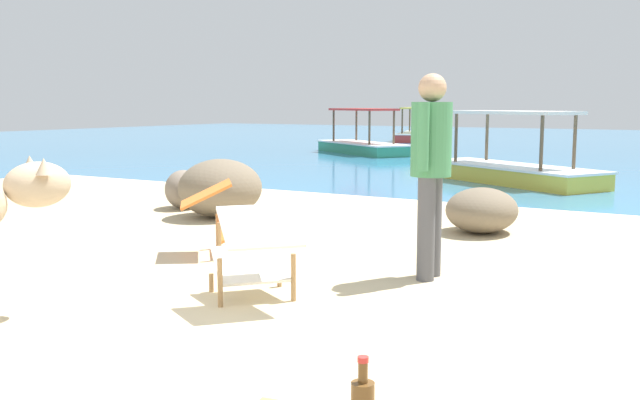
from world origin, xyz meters
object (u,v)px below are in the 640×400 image
at_px(deck_chair_near, 224,213).
at_px(boat_green, 362,144).
at_px(deck_chair_far, 255,248).
at_px(person_standing, 431,160).
at_px(boat_yellow, 511,167).
at_px(boat_red, 416,134).

distance_m(deck_chair_near, boat_green, 14.14).
relative_size(deck_chair_far, person_standing, 0.57).
xyz_separation_m(deck_chair_far, boat_yellow, (-0.62, 8.82, -0.13)).
bearing_deg(boat_green, boat_red, -44.54).
xyz_separation_m(person_standing, boat_red, (-8.69, 20.61, -0.70)).
height_order(person_standing, boat_red, person_standing).
bearing_deg(person_standing, boat_red, -71.40).
distance_m(boat_red, boat_green, 7.71).
relative_size(deck_chair_near, boat_red, 0.24).
distance_m(deck_chair_far, boat_red, 23.27).
xyz_separation_m(deck_chair_near, boat_red, (-6.70, 20.71, -0.13)).
bearing_deg(deck_chair_far, boat_green, -23.26).
bearing_deg(person_standing, deck_chair_near, -1.53).
relative_size(deck_chair_near, boat_green, 0.25).
distance_m(person_standing, boat_yellow, 7.70).
bearing_deg(boat_green, person_standing, 153.10).
bearing_deg(deck_chair_far, boat_yellow, -43.33).
xyz_separation_m(boat_red, boat_green, (1.50, -7.56, 0.00)).
height_order(deck_chair_near, boat_red, boat_red).
bearing_deg(person_standing, boat_yellow, -83.69).
bearing_deg(boat_red, person_standing, -172.81).
relative_size(deck_chair_near, person_standing, 0.57).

